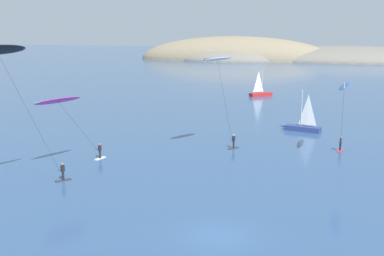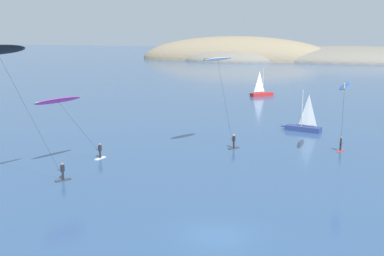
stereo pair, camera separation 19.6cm
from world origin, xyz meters
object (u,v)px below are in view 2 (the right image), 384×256
object	(u,v)px
sailboat_near	(301,126)
kitesurfer_magenta	(62,106)
sailboat_far	(263,93)
kitesurfer_blue	(344,92)
kitesurfer_black	(3,62)
kitesurfer_white	(219,67)

from	to	relation	value
sailboat_near	kitesurfer_magenta	distance (m)	33.51
sailboat_far	kitesurfer_magenta	size ratio (longest dim) A/B	0.72
sailboat_far	kitesurfer_blue	xyz separation A→B (m)	(13.47, -45.21, 6.53)
sailboat_near	kitesurfer_black	size ratio (longest dim) A/B	0.46
sailboat_far	kitesurfer_black	size ratio (longest dim) A/B	0.45
kitesurfer_magenta	kitesurfer_blue	distance (m)	29.54
kitesurfer_black	kitesurfer_blue	world-z (taller)	kitesurfer_black
kitesurfer_magenta	kitesurfer_white	world-z (taller)	kitesurfer_white
kitesurfer_magenta	kitesurfer_blue	bearing A→B (deg)	22.65
sailboat_near	kitesurfer_black	bearing A→B (deg)	-125.38
sailboat_near	kitesurfer_white	xyz separation A→B (m)	(-8.76, -14.24, 9.08)
kitesurfer_magenta	kitesurfer_blue	world-z (taller)	kitesurfer_blue
sailboat_far	kitesurfer_white	distance (m)	47.64
kitesurfer_magenta	kitesurfer_blue	xyz separation A→B (m)	(27.25, 11.37, 0.74)
sailboat_near	sailboat_far	bearing A→B (deg)	105.19
kitesurfer_black	kitesurfer_magenta	distance (m)	9.61
kitesurfer_black	kitesurfer_magenta	bearing A→B (deg)	87.65
kitesurfer_blue	kitesurfer_white	bearing A→B (deg)	-173.33
kitesurfer_blue	sailboat_far	bearing A→B (deg)	106.59
sailboat_near	kitesurfer_magenta	world-z (taller)	kitesurfer_magenta
kitesurfer_black	sailboat_near	bearing A→B (deg)	54.62
sailboat_far	kitesurfer_black	world-z (taller)	kitesurfer_black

